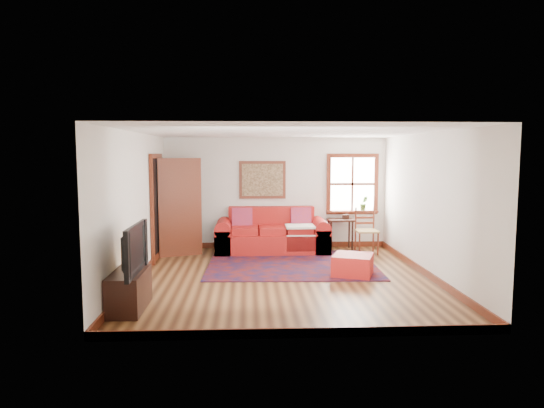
{
  "coord_description": "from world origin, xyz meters",
  "views": [
    {
      "loc": [
        -0.62,
        -8.18,
        2.15
      ],
      "look_at": [
        -0.19,
        0.6,
        1.23
      ],
      "focal_mm": 32.0,
      "sensor_mm": 36.0,
      "label": 1
    }
  ],
  "objects": [
    {
      "name": "doorway",
      "position": [
        -2.21,
        1.78,
        1.07
      ],
      "size": [
        0.89,
        1.08,
        2.14
      ],
      "color": "black",
      "rests_on": "ground"
    },
    {
      "name": "framed_artwork",
      "position": [
        -0.3,
        2.71,
        1.55
      ],
      "size": [
        1.05,
        0.07,
        0.85
      ],
      "color": "maroon",
      "rests_on": "ground"
    },
    {
      "name": "red_ottoman",
      "position": [
        1.21,
        0.09,
        0.19
      ],
      "size": [
        0.85,
        0.85,
        0.38
      ],
      "primitive_type": "cube",
      "rotation": [
        0.0,
        0.0,
        -0.36
      ],
      "color": "#AC1816",
      "rests_on": "ground"
    },
    {
      "name": "red_leather_sofa",
      "position": [
        -0.1,
        2.28,
        0.32
      ],
      "size": [
        2.45,
        1.01,
        0.96
      ],
      "color": "#AC1816",
      "rests_on": "ground"
    },
    {
      "name": "ground",
      "position": [
        0.0,
        0.0,
        0.0
      ],
      "size": [
        5.5,
        5.5,
        0.0
      ],
      "primitive_type": "plane",
      "color": "#3F2211",
      "rests_on": "ground"
    },
    {
      "name": "candle_hurricane",
      "position": [
        -2.22,
        -1.16,
        0.62
      ],
      "size": [
        0.12,
        0.12,
        0.18
      ],
      "color": "silver",
      "rests_on": "media_cabinet"
    },
    {
      "name": "television",
      "position": [
        -2.25,
        -1.68,
        0.87
      ],
      "size": [
        0.15,
        1.16,
        0.67
      ],
      "primitive_type": "imported",
      "rotation": [
        0.0,
        0.0,
        1.57
      ],
      "color": "black",
      "rests_on": "media_cabinet"
    },
    {
      "name": "persian_rug",
      "position": [
        0.21,
        0.99,
        0.01
      ],
      "size": [
        3.28,
        2.66,
        0.02
      ],
      "primitive_type": "cube",
      "rotation": [
        0.0,
        0.0,
        -0.03
      ],
      "color": "#58100C",
      "rests_on": "ground"
    },
    {
      "name": "side_table",
      "position": [
        1.43,
        2.43,
        0.57
      ],
      "size": [
        0.57,
        0.43,
        0.69
      ],
      "color": "black",
      "rests_on": "ground"
    },
    {
      "name": "window",
      "position": [
        1.78,
        2.7,
        1.31
      ],
      "size": [
        1.18,
        0.2,
        1.38
      ],
      "color": "white",
      "rests_on": "ground"
    },
    {
      "name": "room_envelope",
      "position": [
        0.0,
        0.02,
        1.65
      ],
      "size": [
        5.04,
        5.54,
        2.52
      ],
      "color": "silver",
      "rests_on": "ground"
    },
    {
      "name": "media_cabinet",
      "position": [
        -2.27,
        -1.59,
        0.27
      ],
      "size": [
        0.44,
        0.97,
        0.53
      ],
      "primitive_type": "cube",
      "color": "black",
      "rests_on": "ground"
    },
    {
      "name": "ladder_back_chair",
      "position": [
        1.91,
        2.02,
        0.53
      ],
      "size": [
        0.46,
        0.44,
        0.98
      ],
      "color": "tan",
      "rests_on": "ground"
    }
  ]
}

